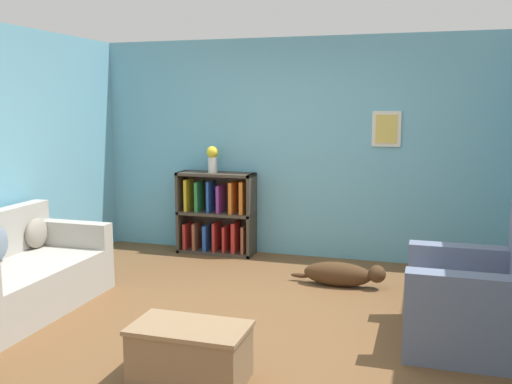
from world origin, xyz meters
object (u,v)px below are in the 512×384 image
Objects in this scene: dog at (342,274)px; couch at (11,277)px; coffee_table at (189,351)px; vase at (213,158)px; bookshelf at (217,215)px; recliner_chair at (481,300)px.

couch is at bearing -150.58° from dog.
vase is (-1.03, 3.14, 0.98)m from coffee_table.
dog is 2.19m from vase.
bookshelf is 1.92m from dog.
couch is 2.74m from vase.
recliner_chair is 3.63m from vase.
bookshelf is at bearing 66.61° from couch.
recliner_chair is 1.67m from dog.
recliner_chair reaches higher than couch.
couch is at bearing -113.39° from bookshelf.
vase is at bearing 153.44° from dog.
vase is at bearing 108.22° from coffee_table.
vase is (-0.04, -0.02, 0.71)m from bookshelf.
bookshelf is (1.04, 2.41, 0.16)m from couch.
vase reaches higher than coffee_table.
dog is at bearing -26.56° from vase.
recliner_chair reaches higher than dog.
bookshelf is 1.03× the size of dog.
couch reaches higher than dog.
couch is 2.17m from coffee_table.
recliner_chair is (2.89, -2.00, -0.12)m from bookshelf.
vase is (-1.72, 0.86, 1.06)m from dog.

